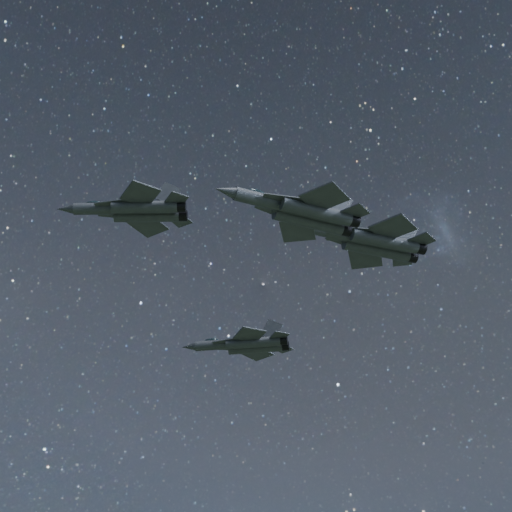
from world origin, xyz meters
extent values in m
cylinder|color=#32373E|center=(-18.56, -2.18, 141.75)|extent=(6.72, 2.85, 1.39)
cone|color=#32373E|center=(-22.72, -1.21, 141.75)|extent=(2.36, 1.70, 1.25)
ellipsoid|color=#1A2A2F|center=(-19.60, -1.94, 142.41)|extent=(2.27, 1.39, 0.68)
cube|color=#32373E|center=(-14.06, -3.24, 141.70)|extent=(7.40, 2.96, 1.16)
cylinder|color=#32373E|center=(-13.91, -4.18, 141.30)|extent=(7.59, 3.05, 1.39)
cylinder|color=#32373E|center=(-13.51, -2.45, 141.30)|extent=(7.59, 3.05, 1.39)
cylinder|color=black|center=(-9.93, -5.11, 141.30)|extent=(1.42, 1.51, 1.28)
cylinder|color=black|center=(-9.52, -3.38, 141.30)|extent=(1.42, 1.51, 1.28)
cube|color=#32373E|center=(-17.27, -3.72, 141.64)|extent=(4.62, 2.78, 0.11)
cube|color=#32373E|center=(-16.73, -1.38, 141.64)|extent=(4.66, 1.15, 0.11)
cube|color=#32373E|center=(-14.57, -6.22, 141.48)|extent=(4.43, 4.71, 0.18)
cube|color=#32373E|center=(-13.20, -0.33, 141.48)|extent=(5.09, 5.09, 0.18)
cube|color=#32373E|center=(-10.54, -6.16, 141.48)|extent=(2.60, 2.72, 0.13)
cube|color=#32373E|center=(-9.61, -2.17, 141.48)|extent=(3.01, 3.02, 0.13)
cube|color=#32373E|center=(-11.45, -4.99, 142.99)|extent=(2.99, 1.08, 3.17)
cube|color=#32373E|center=(-10.95, -2.82, 142.99)|extent=(3.09, 0.60, 3.17)
cylinder|color=#32373E|center=(-0.30, 24.75, 138.90)|extent=(7.10, 3.93, 1.48)
cone|color=#32373E|center=(-4.56, 26.40, 138.90)|extent=(2.61, 2.07, 1.33)
ellipsoid|color=#1A2A2F|center=(-1.37, 25.17, 139.61)|extent=(2.47, 1.75, 0.73)
cube|color=#32373E|center=(4.31, 22.96, 138.85)|extent=(7.79, 4.15, 1.24)
cylinder|color=#32373E|center=(4.32, 21.94, 138.43)|extent=(7.98, 4.27, 1.48)
cylinder|color=#32373E|center=(5.01, 23.71, 138.43)|extent=(7.98, 4.27, 1.48)
cylinder|color=black|center=(8.40, 20.36, 138.43)|extent=(1.65, 1.72, 1.37)
cylinder|color=black|center=(9.08, 22.13, 138.43)|extent=(1.65, 1.72, 1.37)
cube|color=#32373E|center=(0.83, 22.94, 138.79)|extent=(4.74, 3.52, 0.11)
cube|color=#32373E|center=(1.76, 25.33, 138.79)|extent=(5.05, 1.91, 0.11)
cube|color=#32373E|center=(3.32, 19.88, 138.62)|extent=(4.32, 4.69, 0.19)
cube|color=#32373E|center=(5.65, 25.91, 138.62)|extent=(5.44, 5.34, 0.19)
cube|color=#32373E|center=(7.60, 19.34, 138.62)|extent=(2.53, 2.68, 0.14)
cube|color=#32373E|center=(9.18, 23.42, 138.62)|extent=(3.22, 3.19, 0.14)
cube|color=#32373E|center=(6.80, 20.72, 140.23)|extent=(3.04, 1.58, 3.39)
cube|color=#32373E|center=(7.66, 22.94, 140.23)|extent=(3.22, 1.09, 3.39)
cylinder|color=#32373E|center=(-1.48, -11.43, 138.79)|extent=(7.30, 2.74, 1.51)
cone|color=#32373E|center=(-6.04, -12.25, 138.79)|extent=(2.52, 1.74, 1.35)
ellipsoid|color=#1A2A2F|center=(-2.62, -11.63, 139.52)|extent=(2.44, 1.40, 0.74)
cube|color=#32373E|center=(3.46, -10.55, 138.75)|extent=(8.05, 2.82, 1.26)
cylinder|color=#32373E|center=(4.01, -11.43, 138.31)|extent=(8.25, 2.91, 1.51)
cylinder|color=#32373E|center=(3.67, -9.53, 138.31)|extent=(8.25, 2.91, 1.51)
cylinder|color=black|center=(8.39, -10.65, 138.31)|extent=(1.48, 1.59, 1.39)
cylinder|color=black|center=(8.05, -8.75, 138.31)|extent=(1.48, 1.59, 1.39)
cube|color=#32373E|center=(0.46, -12.41, 138.68)|extent=(5.04, 1.14, 0.12)
cube|color=#32373E|center=(0.00, -9.84, 138.68)|extent=(5.07, 2.80, 0.12)
cube|color=#32373E|center=(4.23, -13.75, 138.50)|extent=(5.51, 5.54, 0.19)
cube|color=#32373E|center=(3.08, -7.28, 138.50)|extent=(4.95, 5.22, 0.19)
cube|color=#32373E|center=(8.23, -11.95, 138.50)|extent=(3.26, 3.28, 0.14)
cube|color=#32373E|center=(7.45, -7.58, 138.50)|extent=(2.91, 3.03, 0.14)
cube|color=#32373E|center=(6.81, -11.18, 140.15)|extent=(3.37, 0.58, 3.44)
cube|color=#32373E|center=(6.39, -8.80, 140.15)|extent=(3.28, 1.01, 3.44)
cylinder|color=#32373E|center=(9.93, -1.07, 143.31)|extent=(8.13, 2.66, 1.68)
cone|color=#32373E|center=(4.79, -1.71, 143.31)|extent=(2.75, 1.82, 1.51)
ellipsoid|color=#1A2A2F|center=(8.65, -1.23, 144.11)|extent=(2.69, 1.44, 0.83)
cube|color=#32373E|center=(15.49, -0.38, 143.25)|extent=(8.97, 2.70, 1.40)
cylinder|color=#32373E|center=(16.05, -1.39, 142.77)|extent=(9.19, 2.79, 1.68)
cylinder|color=#32373E|center=(15.79, 0.75, 142.77)|extent=(9.19, 2.79, 1.68)
cylinder|color=black|center=(20.98, -0.78, 142.77)|extent=(1.58, 1.71, 1.55)
cylinder|color=black|center=(20.71, 1.36, 142.77)|extent=(1.58, 1.71, 1.55)
cube|color=#32373E|center=(12.04, -2.27, 143.18)|extent=(5.67, 1.56, 0.13)
cube|color=#32373E|center=(11.68, 0.61, 143.18)|extent=(5.70, 2.87, 0.13)
cube|color=#32373E|center=(16.16, -3.99, 142.98)|extent=(6.10, 6.18, 0.22)
cube|color=#32373E|center=(15.25, 3.29, 142.98)|extent=(5.67, 5.93, 0.22)
cube|color=#32373E|center=(20.72, -2.23, 142.98)|extent=(3.60, 3.65, 0.16)
cube|color=#32373E|center=(20.11, 2.70, 142.98)|extent=(3.33, 3.45, 0.16)
cube|color=#32373E|center=(19.19, -1.27, 144.82)|extent=(3.76, 0.60, 3.84)
cube|color=#32373E|center=(18.86, 1.40, 144.82)|extent=(3.70, 0.93, 3.84)
camera|label=1|loc=(-15.47, -70.36, 93.50)|focal=50.00mm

